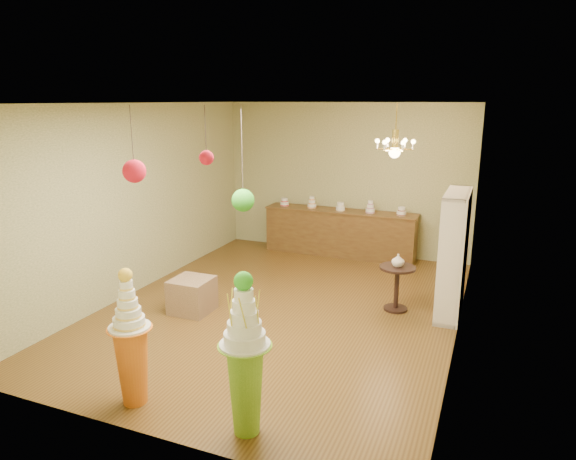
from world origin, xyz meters
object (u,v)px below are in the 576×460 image
at_px(pedestal_green, 245,368).
at_px(sideboard, 340,232).
at_px(pedestal_orange, 132,353).
at_px(round_table, 397,282).

xyz_separation_m(pedestal_green, sideboard, (-0.84, 5.82, -0.18)).
distance_m(pedestal_green, pedestal_orange, 1.29).
relative_size(pedestal_orange, sideboard, 0.48).
distance_m(pedestal_green, round_table, 3.53).
height_order(pedestal_green, sideboard, pedestal_green).
height_order(pedestal_orange, sideboard, pedestal_orange).
relative_size(pedestal_green, round_table, 2.35).
bearing_deg(pedestal_green, sideboard, 98.18).
xyz_separation_m(pedestal_orange, round_table, (2.04, 3.44, -0.12)).
distance_m(pedestal_orange, round_table, 4.00).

